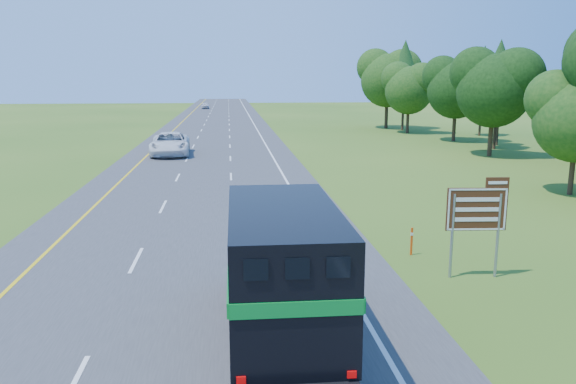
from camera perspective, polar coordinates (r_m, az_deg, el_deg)
name	(u,v)px	position (r m, az deg, el deg)	size (l,w,h in m)	color
road	(212,143)	(60.07, -7.68, 4.95)	(15.00, 260.00, 0.04)	#38383A
lane_markings	(212,143)	(60.06, -7.68, 4.97)	(11.15, 260.00, 0.01)	yellow
tree_wall_right	(559,89)	(46.50, 25.79, 9.44)	(16.00, 100.00, 12.00)	#11390F
horse_truck	(281,267)	(14.47, -0.71, -7.65)	(2.73, 8.36, 3.69)	black
white_suv	(170,144)	(51.17, -11.89, 4.83)	(3.31, 7.18, 2.00)	silver
far_car	(205,106)	(128.32, -8.41, 8.68)	(1.67, 4.14, 1.41)	silver
exit_sign	(478,213)	(20.02, 18.71, -2.05)	(2.07, 0.22, 3.51)	gray
delineator	(412,240)	(22.32, 12.45, -4.82)	(0.09, 0.05, 1.10)	#FF450D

